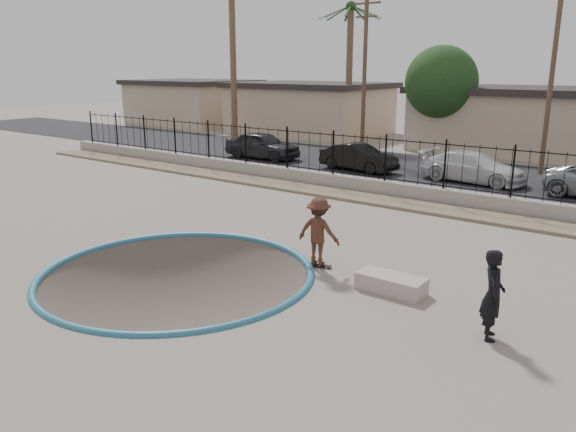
% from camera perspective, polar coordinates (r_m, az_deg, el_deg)
% --- Properties ---
extents(ground, '(120.00, 120.00, 2.20)m').
position_cam_1_polar(ground, '(25.18, 11.39, 0.34)').
color(ground, slate).
rests_on(ground, ground).
extents(bowl_pit, '(6.84, 6.84, 1.80)m').
position_cam_1_polar(bowl_pit, '(14.71, -11.17, -5.81)').
color(bowl_pit, '#493E38').
rests_on(bowl_pit, ground).
extents(coping_ring, '(7.04, 7.04, 0.20)m').
position_cam_1_polar(coping_ring, '(14.71, -11.17, -5.81)').
color(coping_ring, '#26647C').
rests_on(coping_ring, ground).
extents(rock_strip, '(42.00, 1.60, 0.11)m').
position_cam_1_polar(rock_strip, '(22.47, 8.42, 1.74)').
color(rock_strip, '#8B7C5B').
rests_on(rock_strip, ground).
extents(retaining_wall, '(42.00, 0.45, 0.60)m').
position_cam_1_polar(retaining_wall, '(23.37, 9.74, 2.82)').
color(retaining_wall, gray).
rests_on(retaining_wall, ground).
extents(fence, '(40.00, 0.04, 1.80)m').
position_cam_1_polar(fence, '(23.15, 9.87, 5.72)').
color(fence, black).
rests_on(fence, retaining_wall).
extents(street, '(90.00, 8.00, 0.04)m').
position_cam_1_polar(street, '(29.44, 15.76, 4.41)').
color(street, black).
rests_on(street, ground).
extents(house_west_far, '(10.60, 8.60, 3.90)m').
position_cam_1_polar(house_west_far, '(53.10, -9.64, 11.40)').
color(house_west_far, tan).
rests_on(house_west_far, ground).
extents(house_west, '(11.60, 8.60, 3.90)m').
position_cam_1_polar(house_west, '(44.62, 2.19, 10.94)').
color(house_west, tan).
rests_on(house_west, ground).
extents(house_center, '(10.60, 8.60, 3.90)m').
position_cam_1_polar(house_center, '(38.15, 21.30, 9.24)').
color(house_center, tan).
rests_on(house_center, ground).
extents(palm_left, '(2.30, 2.30, 11.30)m').
position_cam_1_polar(palm_left, '(40.75, -5.69, 18.90)').
color(palm_left, brown).
rests_on(palm_left, ground).
extents(palm_mid, '(2.30, 2.30, 9.30)m').
position_cam_1_polar(palm_mid, '(39.72, 6.32, 17.16)').
color(palm_mid, brown).
rests_on(palm_mid, ground).
extents(utility_pole_left, '(1.70, 0.24, 9.00)m').
position_cam_1_polar(utility_pole_left, '(33.36, 7.77, 14.12)').
color(utility_pole_left, '#473323').
rests_on(utility_pole_left, ground).
extents(utility_pole_mid, '(1.70, 0.24, 9.50)m').
position_cam_1_polar(utility_pole_mid, '(29.76, 25.28, 13.26)').
color(utility_pole_mid, '#473323').
rests_on(utility_pole_mid, ground).
extents(street_tree_left, '(4.32, 4.32, 6.36)m').
position_cam_1_polar(street_tree_left, '(35.68, 15.30, 12.97)').
color(street_tree_left, '#473323').
rests_on(street_tree_left, ground).
extents(skater, '(1.24, 0.82, 1.79)m').
position_cam_1_polar(skater, '(14.66, 3.12, -1.91)').
color(skater, brown).
rests_on(skater, ground).
extents(skateboard, '(0.75, 0.37, 0.06)m').
position_cam_1_polar(skateboard, '(14.93, 3.07, -5.00)').
color(skateboard, black).
rests_on(skateboard, ground).
extents(videographer, '(0.66, 0.78, 1.81)m').
position_cam_1_polar(videographer, '(11.57, 20.10, -7.52)').
color(videographer, black).
rests_on(videographer, ground).
extents(concrete_ledge, '(1.60, 0.71, 0.40)m').
position_cam_1_polar(concrete_ledge, '(13.51, 10.42, -6.77)').
color(concrete_ledge, '#A69B93').
rests_on(concrete_ledge, ground).
extents(car_a, '(4.54, 2.00, 1.52)m').
position_cam_1_polar(car_a, '(32.06, -2.61, 7.20)').
color(car_a, black).
rests_on(car_a, street).
extents(car_b, '(4.15, 1.79, 1.33)m').
position_cam_1_polar(car_b, '(28.50, 7.20, 5.92)').
color(car_b, black).
rests_on(car_b, street).
extents(car_c, '(4.83, 2.24, 1.37)m').
position_cam_1_polar(car_c, '(26.80, 18.27, 4.74)').
color(car_c, silver).
rests_on(car_c, street).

